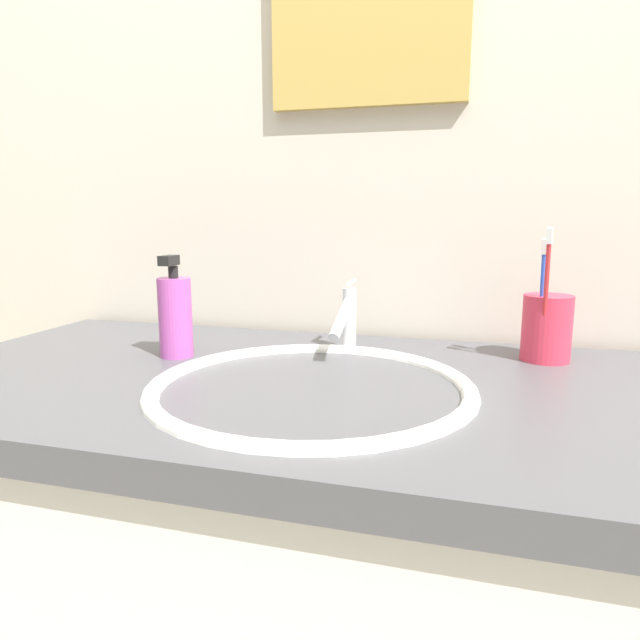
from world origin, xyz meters
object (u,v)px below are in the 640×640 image
(faucet, at_px, (349,318))
(soap_dispenser, at_px, (175,315))
(toothbrush_cup, at_px, (547,328))
(toothbrush_red, at_px, (546,288))
(toothbrush_blue, at_px, (542,292))

(faucet, relative_size, soap_dispenser, 0.91)
(toothbrush_cup, distance_m, toothbrush_red, 0.08)
(toothbrush_cup, xyz_separation_m, toothbrush_blue, (-0.01, -0.02, 0.06))
(toothbrush_cup, height_order, soap_dispenser, soap_dispenser)
(faucet, bearing_deg, soap_dispenser, -159.08)
(faucet, distance_m, toothbrush_red, 0.32)
(faucet, distance_m, toothbrush_cup, 0.32)
(toothbrush_cup, distance_m, toothbrush_blue, 0.06)
(toothbrush_blue, bearing_deg, toothbrush_cup, 54.57)
(toothbrush_cup, relative_size, soap_dispenser, 0.63)
(toothbrush_cup, relative_size, toothbrush_red, 0.51)
(toothbrush_cup, xyz_separation_m, toothbrush_red, (-0.01, -0.04, 0.07))
(faucet, height_order, toothbrush_blue, toothbrush_blue)
(toothbrush_cup, bearing_deg, toothbrush_red, -103.58)
(faucet, relative_size, toothbrush_cup, 1.44)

